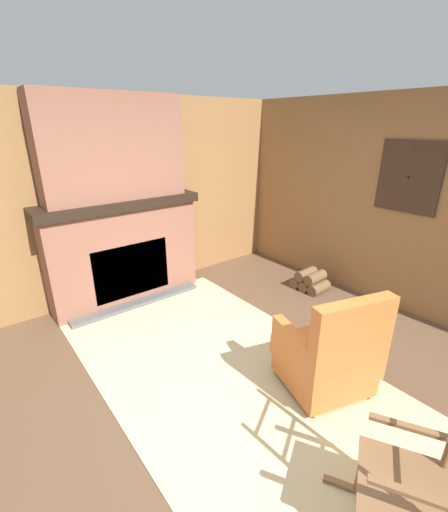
% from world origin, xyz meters
% --- Properties ---
extents(ground_plane, '(14.00, 14.00, 0.00)m').
position_xyz_m(ground_plane, '(0.00, 0.00, 0.00)').
color(ground_plane, brown).
extents(wood_panel_wall_left, '(0.06, 5.71, 2.54)m').
position_xyz_m(wood_panel_wall_left, '(-2.59, 0.00, 1.27)').
color(wood_panel_wall_left, olive).
rests_on(wood_panel_wall_left, ground).
extents(wood_panel_wall_back, '(5.71, 0.09, 2.54)m').
position_xyz_m(wood_panel_wall_back, '(-0.00, 2.59, 1.28)').
color(wood_panel_wall_back, olive).
rests_on(wood_panel_wall_back, ground).
extents(fireplace_hearth, '(0.62, 1.98, 1.34)m').
position_xyz_m(fireplace_hearth, '(-2.34, 0.00, 0.66)').
color(fireplace_hearth, brown).
rests_on(fireplace_hearth, ground).
extents(chimney_breast, '(0.36, 1.66, 1.19)m').
position_xyz_m(chimney_breast, '(-2.35, 0.00, 1.93)').
color(chimney_breast, brown).
rests_on(chimney_breast, fireplace_hearth).
extents(area_rug, '(3.78, 2.07, 0.01)m').
position_xyz_m(area_rug, '(-0.35, 0.10, 0.01)').
color(area_rug, '#C6B789').
rests_on(area_rug, ground).
extents(armchair, '(0.84, 0.86, 0.99)m').
position_xyz_m(armchair, '(0.34, 0.63, 0.36)').
color(armchair, '#C6662D').
rests_on(armchair, ground).
extents(rocking_chair, '(0.91, 0.77, 1.35)m').
position_xyz_m(rocking_chair, '(1.33, -0.02, 0.44)').
color(rocking_chair, brown).
rests_on(rocking_chair, ground).
extents(firewood_stack, '(0.47, 0.36, 0.28)m').
position_xyz_m(firewood_stack, '(-0.99, 2.10, 0.13)').
color(firewood_stack, brown).
rests_on(firewood_stack, ground).
extents(oil_lamp_vase, '(0.10, 0.10, 0.29)m').
position_xyz_m(oil_lamp_vase, '(-2.39, -0.69, 1.44)').
color(oil_lamp_vase, silver).
rests_on(oil_lamp_vase, fireplace_hearth).
extents(storage_case, '(0.18, 0.21, 0.12)m').
position_xyz_m(storage_case, '(-2.39, 0.50, 1.40)').
color(storage_case, gray).
rests_on(storage_case, fireplace_hearth).
extents(decorative_plate_on_mantel, '(0.07, 0.28, 0.28)m').
position_xyz_m(decorative_plate_on_mantel, '(-2.41, 0.12, 1.48)').
color(decorative_plate_on_mantel, '#336093').
rests_on(decorative_plate_on_mantel, fireplace_hearth).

